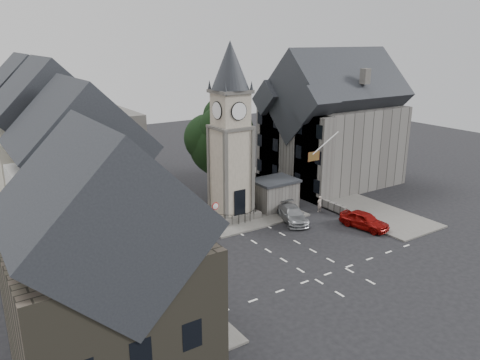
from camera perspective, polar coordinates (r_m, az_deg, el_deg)
ground at (r=38.95m, az=5.25°, el=-8.05°), size 120.00×120.00×0.00m
pavement_west at (r=38.50m, az=-15.58°, el=-8.85°), size 6.00×30.00×0.14m
pavement_east at (r=51.93m, az=10.19°, el=-1.71°), size 6.00×26.00×0.14m
central_island at (r=45.69m, az=0.50°, el=-4.02°), size 10.00×8.00×0.16m
road_markings at (r=35.28m, az=10.88°, el=-11.09°), size 20.00×8.00×0.01m
clock_tower at (r=42.67m, az=-1.15°, el=5.72°), size 4.86×4.86×16.25m
stone_shelter at (r=46.63m, az=4.23°, el=-1.71°), size 4.30×3.30×3.08m
town_tree at (r=48.11m, az=-2.30°, el=5.59°), size 7.20×7.20×10.80m
warning_sign_post at (r=40.64m, az=-3.01°, el=-3.82°), size 0.70×0.19×2.85m
terrace_pink at (r=45.09m, az=-23.85°, el=2.87°), size 8.10×7.60×12.80m
terrace_cream at (r=37.43m, az=-21.68°, el=0.49°), size 8.10×7.60×12.80m
terrace_tudor at (r=30.08m, az=-18.34°, el=-3.81°), size 8.10×7.60×12.00m
building_sw_stone at (r=22.15m, az=-15.54°, el=-13.63°), size 8.60×7.60×10.40m
backdrop_west at (r=57.77m, az=-22.26°, el=3.23°), size 20.00×10.00×8.00m
east_building at (r=54.90m, az=11.14°, el=5.94°), size 14.40×11.40×12.60m
east_boundary_wall at (r=51.44m, az=6.42°, el=-1.27°), size 0.40×16.00×0.90m
flagpole at (r=44.64m, az=10.39°, el=4.47°), size 3.68×0.10×2.74m
car_west_blue at (r=32.89m, az=-6.75°, el=-11.88°), size 3.67×1.66×1.22m
car_west_silver at (r=36.12m, az=-10.86°, el=-9.06°), size 4.83×2.33×1.53m
car_west_grey at (r=40.03m, az=-9.81°, el=-6.49°), size 4.81×2.23×1.34m
car_island_silver at (r=39.38m, az=-5.19°, el=-6.76°), size 1.70×3.95×1.27m
car_island_east at (r=43.84m, az=6.43°, el=-4.19°), size 3.52×5.20×1.40m
car_east_red at (r=43.50m, az=14.91°, el=-4.75°), size 2.64×4.77×1.53m
pedestrian at (r=46.62m, az=9.65°, el=-2.89°), size 0.63×0.46×1.61m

